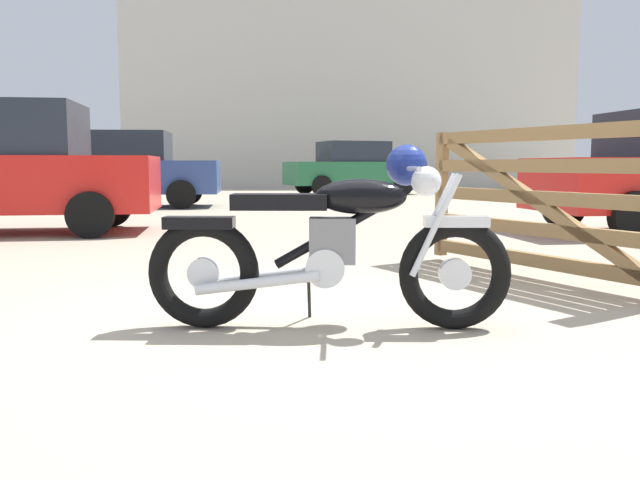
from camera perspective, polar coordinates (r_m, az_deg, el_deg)
The scene contains 7 objects.
ground_plane at distance 4.16m, azimuth -2.81°, elevation -6.62°, with size 80.00×80.00×0.00m, color tan.
vintage_motorcycle at distance 3.84m, azimuth 1.57°, elevation -0.26°, with size 2.07×0.73×1.07m.
timber_gate at distance 5.63m, azimuth 19.83°, elevation 3.65°, with size 1.02×2.42×1.60m.
silver_sedan_mid at distance 10.18m, azimuth -25.39°, elevation 5.68°, with size 3.90×1.84×1.78m.
blue_hatchback_right at distance 15.56m, azimuth -16.40°, elevation 5.78°, with size 4.27×2.07×1.67m.
red_hatchback_near at distance 21.45m, azimuth 2.83°, elevation 6.13°, with size 4.45×2.51×1.67m.
industrial_building at distance 33.83m, azimuth 1.79°, elevation 12.23°, with size 20.08×14.03×8.71m.
Camera 1 is at (-0.37, -4.04, 0.94)m, focal length 37.62 mm.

